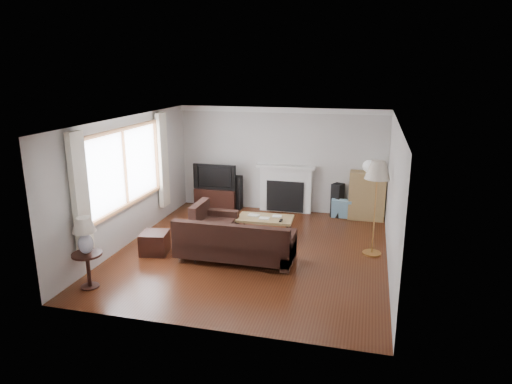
% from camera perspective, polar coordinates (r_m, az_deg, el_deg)
% --- Properties ---
extents(room, '(5.10, 5.60, 2.54)m').
position_cam_1_polar(room, '(8.39, -0.50, 0.46)').
color(room, '#4E2211').
rests_on(room, ground).
extents(window, '(0.12, 2.74, 1.54)m').
position_cam_1_polar(window, '(9.07, -16.01, 2.94)').
color(window, brown).
rests_on(window, room).
extents(curtain_near, '(0.10, 0.35, 2.10)m').
position_cam_1_polar(curtain_near, '(7.84, -21.11, -0.54)').
color(curtain_near, white).
rests_on(curtain_near, room).
extents(curtain_far, '(0.10, 0.35, 2.10)m').
position_cam_1_polar(curtain_far, '(10.39, -11.57, 3.90)').
color(curtain_far, white).
rests_on(curtain_far, room).
extents(fireplace, '(1.40, 0.26, 1.15)m').
position_cam_1_polar(fireplace, '(11.03, 3.73, 0.44)').
color(fireplace, white).
rests_on(fireplace, room).
extents(tv_stand, '(1.03, 0.46, 0.52)m').
position_cam_1_polar(tv_stand, '(11.39, -4.93, -0.76)').
color(tv_stand, black).
rests_on(tv_stand, ground).
extents(television, '(1.08, 0.14, 0.62)m').
position_cam_1_polar(television, '(11.25, -5.00, 2.03)').
color(television, black).
rests_on(television, tv_stand).
extents(speaker_left, '(0.24, 0.28, 0.83)m').
position_cam_1_polar(speaker_left, '(11.25, -2.37, -0.09)').
color(speaker_left, black).
rests_on(speaker_left, ground).
extents(speaker_right, '(0.31, 0.33, 0.80)m').
position_cam_1_polar(speaker_right, '(10.84, 10.13, -1.01)').
color(speaker_right, black).
rests_on(speaker_right, ground).
extents(bookshelf, '(0.81, 0.38, 1.11)m').
position_cam_1_polar(bookshelf, '(10.76, 13.70, -0.46)').
color(bookshelf, '#9C7C48').
rests_on(bookshelf, ground).
extents(globe_lamp, '(0.27, 0.27, 0.27)m').
position_cam_1_polar(globe_lamp, '(10.60, 13.93, 3.15)').
color(globe_lamp, white).
rests_on(globe_lamp, bookshelf).
extents(sectional_sofa, '(2.30, 1.68, 0.74)m').
position_cam_1_polar(sectional_sofa, '(8.28, -2.62, -6.18)').
color(sectional_sofa, black).
rests_on(sectional_sofa, ground).
extents(coffee_table, '(1.15, 0.66, 0.44)m').
position_cam_1_polar(coffee_table, '(9.41, 1.14, -4.44)').
color(coffee_table, '#A3834E').
rests_on(coffee_table, ground).
extents(footstool, '(0.57, 0.57, 0.41)m').
position_cam_1_polar(footstool, '(8.85, -12.54, -6.22)').
color(footstool, black).
rests_on(footstool, ground).
extents(floor_lamp, '(0.48, 0.48, 1.79)m').
position_cam_1_polar(floor_lamp, '(8.65, 14.64, -2.03)').
color(floor_lamp, '#B57E3F').
rests_on(floor_lamp, ground).
extents(side_table, '(0.47, 0.47, 0.58)m').
position_cam_1_polar(side_table, '(7.80, -20.21, -9.17)').
color(side_table, black).
rests_on(side_table, ground).
extents(table_lamp, '(0.36, 0.36, 0.58)m').
position_cam_1_polar(table_lamp, '(7.59, -20.61, -5.15)').
color(table_lamp, silver).
rests_on(table_lamp, side_table).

